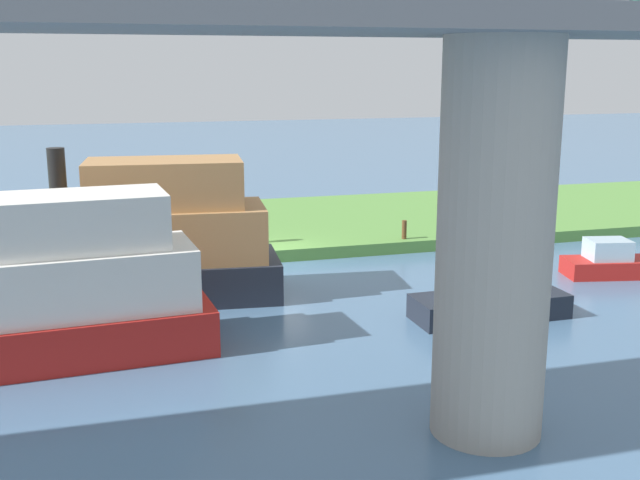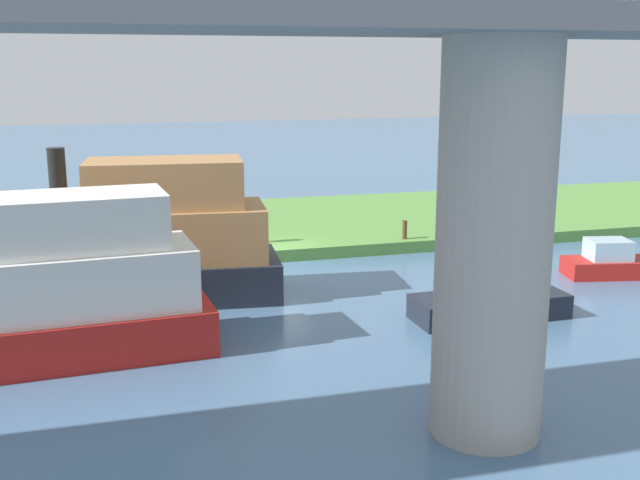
{
  "view_description": "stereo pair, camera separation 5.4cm",
  "coord_description": "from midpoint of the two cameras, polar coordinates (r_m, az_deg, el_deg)",
  "views": [
    {
      "loc": [
        6.48,
        28.86,
        7.63
      ],
      "look_at": [
        -0.41,
        5.0,
        2.0
      ],
      "focal_mm": 43.21,
      "sensor_mm": 36.0,
      "label": 1
    },
    {
      "loc": [
        6.43,
        28.88,
        7.63
      ],
      "look_at": [
        -0.41,
        5.0,
        2.0
      ],
      "focal_mm": 43.21,
      "sensor_mm": 36.0,
      "label": 2
    }
  ],
  "objects": [
    {
      "name": "ground_plane",
      "position": [
        30.55,
        -3.27,
        -1.71
      ],
      "size": [
        160.0,
        160.0,
        0.0
      ],
      "primitive_type": "plane",
      "color": "#4C7093"
    },
    {
      "name": "grassy_bank",
      "position": [
        36.22,
        -5.38,
        0.96
      ],
      "size": [
        80.0,
        12.0,
        0.5
      ],
      "primitive_type": "cube",
      "color": "#5B9342",
      "rests_on": "ground"
    },
    {
      "name": "bridge_pylon",
      "position": [
        15.98,
        12.8,
        -0.28
      ],
      "size": [
        2.34,
        2.34,
        8.22
      ],
      "primitive_type": "cylinder",
      "color": "#9E998E",
      "rests_on": "ground"
    },
    {
      "name": "bridge_span",
      "position": [
        15.64,
        13.63,
        16.4
      ],
      "size": [
        61.73,
        4.3,
        3.25
      ],
      "color": "slate",
      "rests_on": "bridge_pylon"
    },
    {
      "name": "person_on_bank",
      "position": [
        31.77,
        -4.32,
        1.06
      ],
      "size": [
        0.48,
        0.48,
        1.39
      ],
      "color": "#2D334C",
      "rests_on": "grassy_bank"
    },
    {
      "name": "mooring_post",
      "position": [
        32.58,
        6.33,
        0.76
      ],
      "size": [
        0.2,
        0.2,
        0.79
      ],
      "primitive_type": "cylinder",
      "color": "brown",
      "rests_on": "grassy_bank"
    },
    {
      "name": "skiff_small",
      "position": [
        26.08,
        -13.34,
        -0.29
      ],
      "size": [
        10.28,
        4.32,
        5.11
      ],
      "color": "#1E232D",
      "rests_on": "ground"
    },
    {
      "name": "motorboat_red",
      "position": [
        21.54,
        -19.81,
        -3.77
      ],
      "size": [
        9.59,
        3.76,
        4.8
      ],
      "color": "red",
      "rests_on": "ground"
    },
    {
      "name": "pontoon_yellow",
      "position": [
        30.61,
        21.26,
        -1.59
      ],
      "size": [
        4.39,
        2.3,
        1.39
      ],
      "color": "red",
      "rests_on": "ground"
    },
    {
      "name": "houseboat_blue",
      "position": [
        24.29,
        12.19,
        -4.41
      ],
      "size": [
        4.84,
        1.77,
        1.61
      ],
      "color": "#1E232D",
      "rests_on": "ground"
    }
  ]
}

